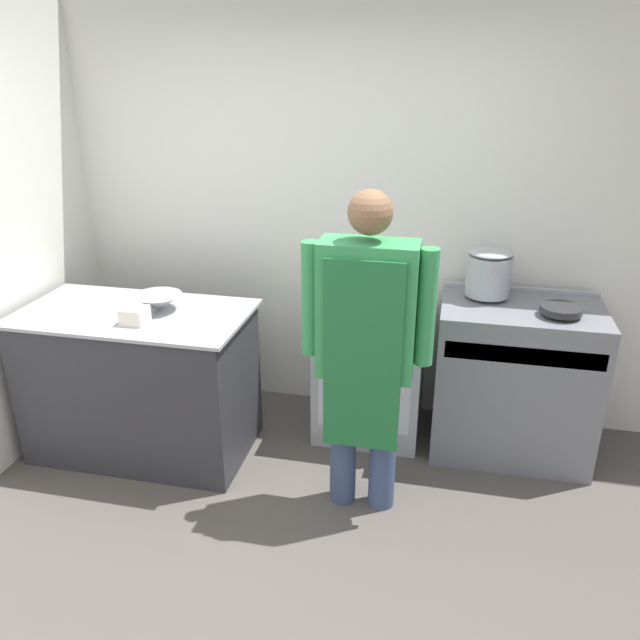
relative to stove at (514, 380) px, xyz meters
The scene contains 11 objects.
ground_plane 1.91m from the stove, 130.29° to the right, with size 14.00×14.00×0.00m, color #4C4742.
wall_back 1.53m from the stove, 162.41° to the left, with size 8.00×0.05×2.70m.
wall_left 3.08m from the stove, behind, with size 0.05×8.00×2.70m.
prep_counter 2.24m from the stove, 167.84° to the right, with size 1.33×0.72×0.90m.
stove is the anchor object (origin of this frame).
fridge_unit 0.87m from the stove, behind, with size 0.65×0.59×0.80m.
person_cook 1.19m from the stove, 138.16° to the right, with size 0.65×0.24×1.70m.
mixing_bowl 2.15m from the stove, 168.74° to the right, with size 0.28×0.28×0.09m.
plastic_tub 2.23m from the stove, 163.59° to the right, with size 0.13×0.13×0.09m.
stock_pot 0.67m from the stove, 152.55° to the left, with size 0.26×0.26×0.28m.
saute_pan 0.55m from the stove, 29.80° to the right, with size 0.22×0.22×0.04m.
Camera 1 is at (0.77, -2.07, 2.23)m, focal length 35.00 mm.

